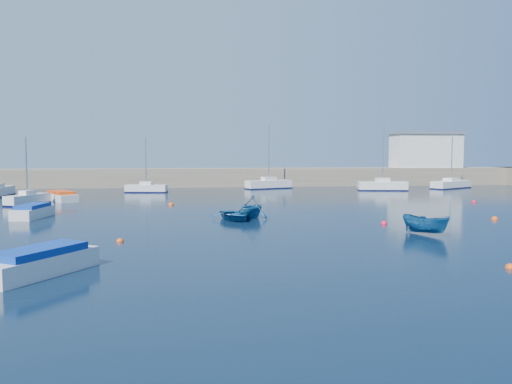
{
  "coord_description": "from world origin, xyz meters",
  "views": [
    {
      "loc": [
        -4.82,
        -25.89,
        4.73
      ],
      "look_at": [
        0.17,
        14.24,
        1.6
      ],
      "focal_mm": 35.0,
      "sensor_mm": 36.0,
      "label": 1
    }
  ],
  "objects": [
    {
      "name": "sailboat_5",
      "position": [
        -10.61,
        35.66,
        0.54
      ],
      "size": [
        5.15,
        2.3,
        6.68
      ],
      "rotation": [
        0.0,
        0.0,
        1.38
      ],
      "color": "silver",
      "rests_on": "ground"
    },
    {
      "name": "buoy_3",
      "position": [
        -6.95,
        20.25,
        0.0
      ],
      "size": [
        0.5,
        0.5,
        0.5
      ],
      "primitive_type": "sphere",
      "color": "#E5490C",
      "rests_on": "ground"
    },
    {
      "name": "motorboat_2",
      "position": [
        -17.97,
        25.51,
        0.48
      ],
      "size": [
        4.12,
        5.06,
        1.01
      ],
      "rotation": [
        0.0,
        0.0,
        0.58
      ],
      "color": "silver",
      "rests_on": "ground"
    },
    {
      "name": "sailboat_8",
      "position": [
        29.8,
        37.84,
        0.57
      ],
      "size": [
        6.93,
        5.14,
        8.95
      ],
      "rotation": [
        0.0,
        0.0,
        2.1
      ],
      "color": "silver",
      "rests_on": "ground"
    },
    {
      "name": "buoy_1",
      "position": [
        7.82,
        6.01,
        0.0
      ],
      "size": [
        0.44,
        0.44,
        0.44
      ],
      "primitive_type": "sphere",
      "color": "red",
      "rests_on": "ground"
    },
    {
      "name": "dinghy_right",
      "position": [
        8.59,
        1.56,
        0.59
      ],
      "size": [
        2.6,
        3.19,
        1.18
      ],
      "primitive_type": "imported",
      "rotation": [
        0.0,
        0.0,
        0.56
      ],
      "color": "navy",
      "rests_on": "ground"
    },
    {
      "name": "buoy_5",
      "position": [
        8.1,
        -7.08,
        0.0
      ],
      "size": [
        0.4,
        0.4,
        0.4
      ],
      "primitive_type": "sphere",
      "color": "#E5490C",
      "rests_on": "ground"
    },
    {
      "name": "buoy_0",
      "position": [
        -8.8,
        1.26,
        0.0
      ],
      "size": [
        0.4,
        0.4,
        0.4
      ],
      "primitive_type": "sphere",
      "color": "#E5490C",
      "rests_on": "ground"
    },
    {
      "name": "harbor_office",
      "position": [
        30.0,
        46.0,
        5.1
      ],
      "size": [
        10.0,
        4.0,
        5.0
      ],
      "primitive_type": "cube",
      "color": "silver",
      "rests_on": "back_wall"
    },
    {
      "name": "buoy_2",
      "position": [
        16.56,
        7.21,
        0.0
      ],
      "size": [
        0.47,
        0.47,
        0.47
      ],
      "primitive_type": "sphere",
      "color": "#E5490C",
      "rests_on": "ground"
    },
    {
      "name": "sailboat_3",
      "position": [
        -20.15,
        22.28,
        0.53
      ],
      "size": [
        3.14,
        4.72,
        6.24
      ],
      "rotation": [
        0.0,
        0.0,
        -0.44
      ],
      "color": "silver",
      "rests_on": "ground"
    },
    {
      "name": "sailboat_7",
      "position": [
        19.08,
        35.21,
        0.64
      ],
      "size": [
        6.34,
        2.76,
        8.21
      ],
      "rotation": [
        0.0,
        0.0,
        1.4
      ],
      "color": "silver",
      "rests_on": "ground"
    },
    {
      "name": "motorboat_3",
      "position": [
        -10.8,
        -5.83,
        0.51
      ],
      "size": [
        3.88,
        4.84,
        1.1
      ],
      "rotation": [
        0.0,
        0.0,
        -0.56
      ],
      "color": "silver",
      "rests_on": "ground"
    },
    {
      "name": "buoy_4",
      "position": [
        22.08,
        19.18,
        0.0
      ],
      "size": [
        0.43,
        0.43,
        0.43
      ],
      "primitive_type": "sphere",
      "color": "red",
      "rests_on": "ground"
    },
    {
      "name": "dinghy_center",
      "position": [
        -2.0,
        9.25,
        0.37
      ],
      "size": [
        3.5,
        4.16,
        0.74
      ],
      "primitive_type": "imported",
      "rotation": [
        0.0,
        0.0,
        0.31
      ],
      "color": "navy",
      "rests_on": "ground"
    },
    {
      "name": "back_wall",
      "position": [
        0.0,
        46.0,
        1.3
      ],
      "size": [
        96.0,
        4.5,
        2.6
      ],
      "primitive_type": "cube",
      "color": "#756C59",
      "rests_on": "ground"
    },
    {
      "name": "sailboat_6",
      "position": [
        5.15,
        40.46,
        0.63
      ],
      "size": [
        6.62,
        4.03,
        8.5
      ],
      "rotation": [
        0.0,
        0.0,
        1.95
      ],
      "color": "silver",
      "rests_on": "ground"
    },
    {
      "name": "dinghy_left",
      "position": [
        -0.67,
        10.21,
        0.82
      ],
      "size": [
        3.95,
        4.08,
        1.65
      ],
      "primitive_type": "imported",
      "rotation": [
        0.0,
        0.0,
        -0.56
      ],
      "color": "navy",
      "rests_on": "ground"
    },
    {
      "name": "ground",
      "position": [
        0.0,
        0.0,
        0.0
      ],
      "size": [
        220.0,
        220.0,
        0.0
      ],
      "primitive_type": "plane",
      "color": "black",
      "rests_on": "ground"
    },
    {
      "name": "motorboat_1",
      "position": [
        -16.64,
        12.34,
        0.48
      ],
      "size": [
        2.08,
        4.34,
        1.02
      ],
      "rotation": [
        0.0,
        0.0,
        -0.16
      ],
      "color": "silver",
      "rests_on": "ground"
    }
  ]
}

